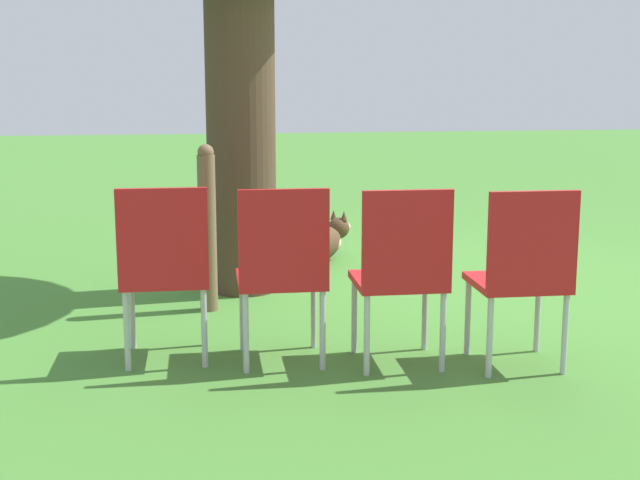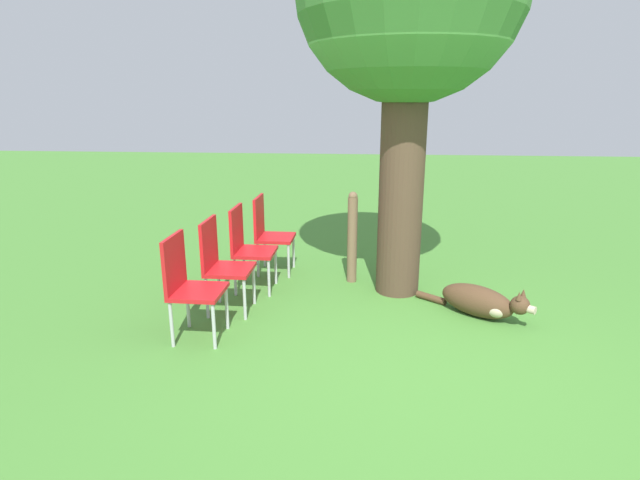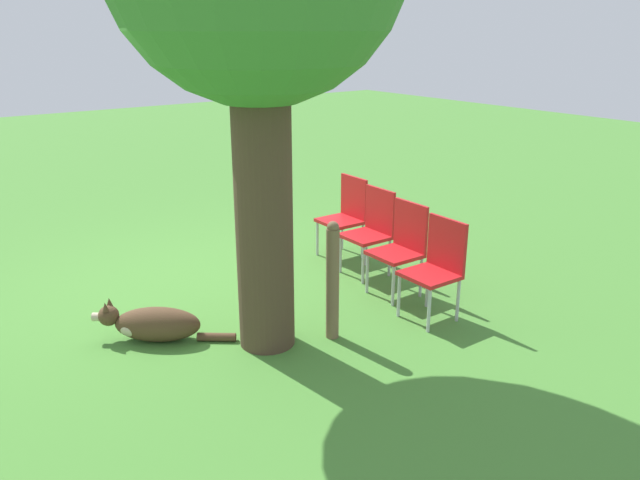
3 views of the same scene
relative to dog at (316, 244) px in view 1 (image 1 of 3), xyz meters
The scene contains 8 objects.
ground_plane 1.04m from the dog, 138.52° to the right, with size 30.00×30.00×0.00m, color #478433.
dog is the anchor object (origin of this frame).
fence_post 1.56m from the dog, 145.89° to the left, with size 0.11×0.11×1.03m.
red_chair_0 2.71m from the dog, 165.81° to the right, with size 0.42×0.44×0.91m.
red_chair_1 2.51m from the dog, behind, with size 0.42×0.44×0.91m.
red_chair_2 2.45m from the dog, 168.00° to the left, with size 0.42×0.44×0.91m.
red_chair_3 2.52m from the dog, 154.26° to the left, with size 0.42×0.44×0.91m.
tennis_ball 1.61m from the dog, 29.54° to the right, with size 0.07×0.07×0.07m.
Camera 1 is at (-5.89, 1.61, 1.47)m, focal length 50.00 mm.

